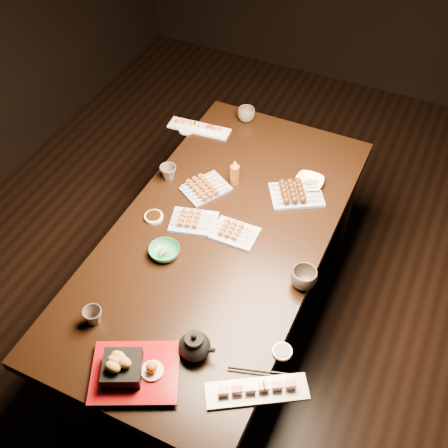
# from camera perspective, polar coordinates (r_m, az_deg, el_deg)

# --- Properties ---
(ground) EXTENTS (5.00, 5.00, 0.00)m
(ground) POSITION_cam_1_polar(r_m,az_deg,el_deg) (3.07, 2.92, -10.48)
(ground) COLOR black
(ground) RESTS_ON ground
(dining_table) EXTENTS (1.35, 1.98, 0.75)m
(dining_table) POSITION_cam_1_polar(r_m,az_deg,el_deg) (2.75, -0.44, -6.28)
(dining_table) COLOR black
(dining_table) RESTS_ON ground
(sushi_platter_near) EXTENTS (0.36, 0.27, 0.04)m
(sushi_platter_near) POSITION_cam_1_polar(r_m,az_deg,el_deg) (2.03, 3.37, -16.40)
(sushi_platter_near) COLOR white
(sushi_platter_near) RESTS_ON dining_table
(sushi_platter_far) EXTENTS (0.34, 0.12, 0.04)m
(sushi_platter_far) POSITION_cam_1_polar(r_m,az_deg,el_deg) (3.00, -2.55, 9.90)
(sushi_platter_far) COLOR white
(sushi_platter_far) RESTS_ON dining_table
(yakitori_plate_center) EXTENTS (0.24, 0.20, 0.05)m
(yakitori_plate_center) POSITION_cam_1_polar(r_m,az_deg,el_deg) (2.50, -3.11, 0.53)
(yakitori_plate_center) COLOR #828EB6
(yakitori_plate_center) RESTS_ON dining_table
(yakitori_plate_right) EXTENTS (0.20, 0.15, 0.05)m
(yakitori_plate_right) POSITION_cam_1_polar(r_m,az_deg,el_deg) (2.45, 1.11, -0.67)
(yakitori_plate_right) COLOR #828EB6
(yakitori_plate_right) RESTS_ON dining_table
(yakitori_plate_left) EXTENTS (0.23, 0.26, 0.05)m
(yakitori_plate_left) POSITION_cam_1_polar(r_m,az_deg,el_deg) (2.64, -1.88, 3.90)
(yakitori_plate_left) COLOR #828EB6
(yakitori_plate_left) RESTS_ON dining_table
(tsukune_plate) EXTENTS (0.30, 0.27, 0.06)m
(tsukune_plate) POSITION_cam_1_polar(r_m,az_deg,el_deg) (2.63, 7.41, 3.30)
(tsukune_plate) COLOR #828EB6
(tsukune_plate) RESTS_ON dining_table
(edamame_bowl_green) EXTENTS (0.15, 0.15, 0.04)m
(edamame_bowl_green) POSITION_cam_1_polar(r_m,az_deg,el_deg) (2.39, -6.08, -2.81)
(edamame_bowl_green) COLOR #2A8053
(edamame_bowl_green) RESTS_ON dining_table
(edamame_bowl_cream) EXTENTS (0.14, 0.14, 0.03)m
(edamame_bowl_cream) POSITION_cam_1_polar(r_m,az_deg,el_deg) (2.70, 8.64, 4.19)
(edamame_bowl_cream) COLOR #F9F0CB
(edamame_bowl_cream) RESTS_ON dining_table
(tempura_tray) EXTENTS (0.39, 0.36, 0.11)m
(tempura_tray) POSITION_cam_1_polar(r_m,az_deg,el_deg) (2.05, -9.14, -14.17)
(tempura_tray) COLOR black
(tempura_tray) RESTS_ON dining_table
(teacup_near_left) EXTENTS (0.10, 0.10, 0.07)m
(teacup_near_left) POSITION_cam_1_polar(r_m,az_deg,el_deg) (2.22, -13.15, -9.10)
(teacup_near_left) COLOR #494038
(teacup_near_left) RESTS_ON dining_table
(teacup_mid_right) EXTENTS (0.11, 0.11, 0.08)m
(teacup_mid_right) POSITION_cam_1_polar(r_m,az_deg,el_deg) (2.28, 8.11, -5.46)
(teacup_mid_right) COLOR #494038
(teacup_mid_right) RESTS_ON dining_table
(teacup_far_left) EXTENTS (0.11, 0.11, 0.07)m
(teacup_far_left) POSITION_cam_1_polar(r_m,az_deg,el_deg) (2.71, -5.67, 5.21)
(teacup_far_left) COLOR #494038
(teacup_far_left) RESTS_ON dining_table
(teacup_far_right) EXTENTS (0.12, 0.12, 0.07)m
(teacup_far_right) POSITION_cam_1_polar(r_m,az_deg,el_deg) (3.06, 2.27, 11.05)
(teacup_far_right) COLOR #494038
(teacup_far_right) RESTS_ON dining_table
(teapot) EXTENTS (0.15, 0.15, 0.12)m
(teapot) POSITION_cam_1_polar(r_m,az_deg,el_deg) (2.07, -3.02, -12.09)
(teapot) COLOR black
(teapot) RESTS_ON dining_table
(condiment_bottle) EXTENTS (0.06, 0.06, 0.14)m
(condiment_bottle) POSITION_cam_1_polar(r_m,az_deg,el_deg) (2.65, 1.10, 5.30)
(condiment_bottle) COLOR #65390D
(condiment_bottle) RESTS_ON dining_table
(sauce_dish_west) EXTENTS (0.12, 0.12, 0.01)m
(sauce_dish_west) POSITION_cam_1_polar(r_m,az_deg,el_deg) (2.54, -7.15, 0.72)
(sauce_dish_west) COLOR white
(sauce_dish_west) RESTS_ON dining_table
(sauce_dish_east) EXTENTS (0.10, 0.10, 0.02)m
(sauce_dish_east) POSITION_cam_1_polar(r_m,az_deg,el_deg) (2.63, 7.66, 2.67)
(sauce_dish_east) COLOR white
(sauce_dish_east) RESTS_ON dining_table
(sauce_dish_se) EXTENTS (0.10, 0.10, 0.01)m
(sauce_dish_se) POSITION_cam_1_polar(r_m,az_deg,el_deg) (2.13, 5.92, -12.75)
(sauce_dish_se) COLOR white
(sauce_dish_se) RESTS_ON dining_table
(sauce_dish_nw) EXTENTS (0.09, 0.09, 0.01)m
(sauce_dish_nw) POSITION_cam_1_polar(r_m,az_deg,el_deg) (3.01, -3.87, 9.60)
(sauce_dish_nw) COLOR white
(sauce_dish_nw) RESTS_ON dining_table
(chopsticks_near) EXTENTS (0.11, 0.19, 0.01)m
(chopsticks_near) POSITION_cam_1_polar(r_m,az_deg,el_deg) (2.07, -9.79, -16.50)
(chopsticks_near) COLOR black
(chopsticks_near) RESTS_ON dining_table
(chopsticks_se) EXTENTS (0.23, 0.09, 0.01)m
(chopsticks_se) POSITION_cam_1_polar(r_m,az_deg,el_deg) (2.08, 3.73, -14.81)
(chopsticks_se) COLOR black
(chopsticks_se) RESTS_ON dining_table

